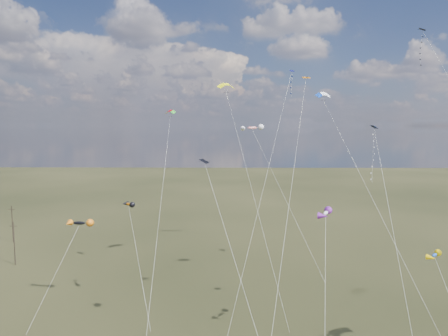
{
  "coord_description": "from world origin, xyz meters",
  "views": [
    {
      "loc": [
        0.84,
        -39.41,
        25.07
      ],
      "look_at": [
        0.0,
        18.0,
        19.0
      ],
      "focal_mm": 32.0,
      "sensor_mm": 36.0,
      "label": 1
    }
  ],
  "objects_px": {
    "parafoil_yellow": "(226,85)",
    "novelty_black_orange": "(79,223)",
    "diamond_black_high": "(432,65)",
    "utility_pole_far": "(12,224)",
    "utility_pole_near": "(14,243)"
  },
  "relations": [
    {
      "from": "parafoil_yellow",
      "to": "novelty_black_orange",
      "type": "height_order",
      "value": "parafoil_yellow"
    },
    {
      "from": "parafoil_yellow",
      "to": "novelty_black_orange",
      "type": "distance_m",
      "value": 30.68
    },
    {
      "from": "utility_pole_far",
      "to": "novelty_black_orange",
      "type": "height_order",
      "value": "novelty_black_orange"
    },
    {
      "from": "utility_pole_far",
      "to": "diamond_black_high",
      "type": "relative_size",
      "value": 0.21
    },
    {
      "from": "utility_pole_far",
      "to": "parafoil_yellow",
      "type": "relative_size",
      "value": 0.25
    },
    {
      "from": "parafoil_yellow",
      "to": "utility_pole_near",
      "type": "bearing_deg",
      "value": 173.65
    },
    {
      "from": "utility_pole_near",
      "to": "diamond_black_high",
      "type": "bearing_deg",
      "value": -9.94
    },
    {
      "from": "diamond_black_high",
      "to": "novelty_black_orange",
      "type": "relative_size",
      "value": 3.2
    },
    {
      "from": "utility_pole_far",
      "to": "diamond_black_high",
      "type": "distance_m",
      "value": 84.85
    },
    {
      "from": "utility_pole_far",
      "to": "parafoil_yellow",
      "type": "xyz_separation_m",
      "value": [
        46.28,
        -18.26,
        27.53
      ]
    },
    {
      "from": "utility_pole_far",
      "to": "parafoil_yellow",
      "type": "height_order",
      "value": "parafoil_yellow"
    },
    {
      "from": "utility_pole_near",
      "to": "utility_pole_far",
      "type": "bearing_deg",
      "value": 119.74
    },
    {
      "from": "diamond_black_high",
      "to": "parafoil_yellow",
      "type": "xyz_separation_m",
      "value": [
        -28.98,
        7.53,
        -1.98
      ]
    },
    {
      "from": "parafoil_yellow",
      "to": "novelty_black_orange",
      "type": "relative_size",
      "value": 2.67
    },
    {
      "from": "utility_pole_far",
      "to": "novelty_black_orange",
      "type": "distance_m",
      "value": 39.7
    }
  ]
}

